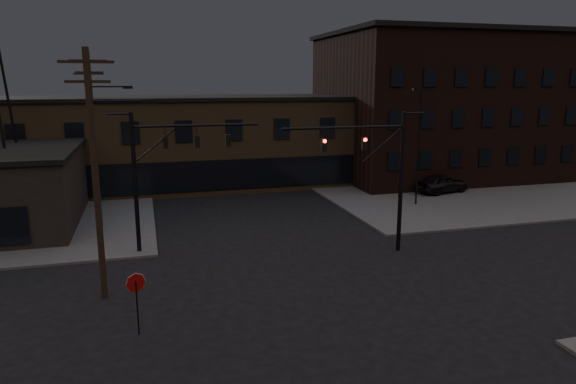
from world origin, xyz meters
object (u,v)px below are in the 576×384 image
(traffic_signal_near, at_px, (383,167))
(car_crossing, at_px, (287,176))
(stop_sign, at_px, (136,289))
(parked_car_lot_b, at_px, (393,179))
(traffic_signal_far, at_px, (158,166))
(parked_car_lot_a, at_px, (442,183))

(traffic_signal_near, height_order, car_crossing, traffic_signal_near)
(car_crossing, bearing_deg, traffic_signal_near, -103.54)
(stop_sign, height_order, parked_car_lot_b, stop_sign)
(traffic_signal_near, xyz_separation_m, traffic_signal_far, (-12.07, 3.50, 0.08))
(stop_sign, xyz_separation_m, parked_car_lot_a, (25.33, 19.24, -0.86))
(stop_sign, xyz_separation_m, parked_car_lot_b, (22.35, 22.46, -0.94))
(traffic_signal_far, xyz_separation_m, car_crossing, (12.22, 16.88, -4.17))
(traffic_signal_far, height_order, stop_sign, traffic_signal_far)
(traffic_signal_near, relative_size, stop_sign, 3.23)
(traffic_signal_near, relative_size, car_crossing, 1.56)
(stop_sign, relative_size, parked_car_lot_a, 0.51)
(traffic_signal_far, bearing_deg, stop_sign, -97.32)
(traffic_signal_far, xyz_separation_m, parked_car_lot_a, (24.05, 9.25, -4.03))
(parked_car_lot_a, bearing_deg, car_crossing, 44.03)
(traffic_signal_near, xyz_separation_m, parked_car_lot_a, (11.97, 12.75, -3.95))
(traffic_signal_near, relative_size, parked_car_lot_b, 1.55)
(traffic_signal_far, height_order, parked_car_lot_b, traffic_signal_far)
(traffic_signal_near, bearing_deg, stop_sign, -154.10)
(traffic_signal_far, relative_size, parked_car_lot_b, 1.55)
(traffic_signal_near, relative_size, traffic_signal_far, 1.00)
(stop_sign, xyz_separation_m, car_crossing, (13.50, 26.87, -1.00))
(parked_car_lot_b, bearing_deg, traffic_signal_near, 160.17)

